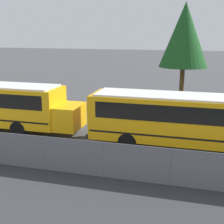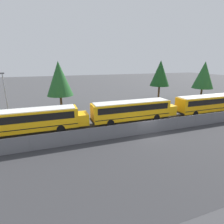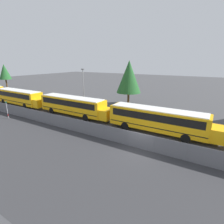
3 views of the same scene
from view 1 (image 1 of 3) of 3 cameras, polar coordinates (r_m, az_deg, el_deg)
name	(u,v)px [view 1 (image 1 of 3)]	position (r m, az deg, el deg)	size (l,w,h in m)	color
school_bus_4	(204,119)	(17.99, 16.49, -1.16)	(13.76, 2.63, 3.15)	orange
tree_2	(184,35)	(30.12, 13.11, 13.55)	(4.51, 4.51, 9.18)	#51381E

